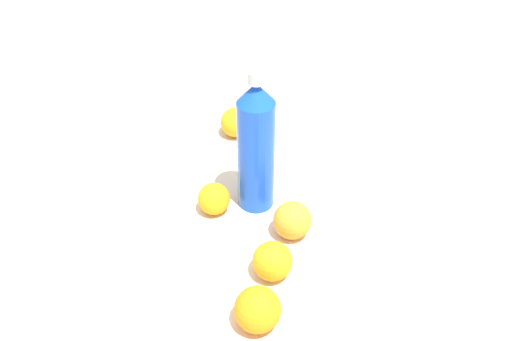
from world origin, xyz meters
TOP-DOWN VIEW (x-y plane):
  - ground_plane at (0.00, 0.00)m, footprint 2.40×2.40m
  - water_bottle at (-0.01, 0.02)m, footprint 0.07×0.07m
  - orange_0 at (-0.02, 0.25)m, footprint 0.07×0.07m
  - orange_1 at (0.05, -0.08)m, footprint 0.07×0.07m
  - orange_2 at (-0.09, 0.00)m, footprint 0.06×0.06m
  - orange_3 at (-0.00, -0.17)m, footprint 0.07×0.07m
  - orange_4 at (-0.04, -0.27)m, footprint 0.07×0.07m
  - folded_napkin at (0.38, -0.18)m, footprint 0.16×0.15m

SIDE VIEW (x-z plane):
  - ground_plane at x=0.00m, z-range 0.00..0.00m
  - folded_napkin at x=0.38m, z-range 0.00..0.01m
  - orange_2 at x=-0.09m, z-range 0.00..0.06m
  - orange_0 at x=-0.02m, z-range 0.00..0.07m
  - orange_3 at x=0.00m, z-range 0.00..0.07m
  - orange_1 at x=0.05m, z-range 0.00..0.07m
  - orange_4 at x=-0.04m, z-range 0.00..0.07m
  - water_bottle at x=-0.01m, z-range -0.01..0.28m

